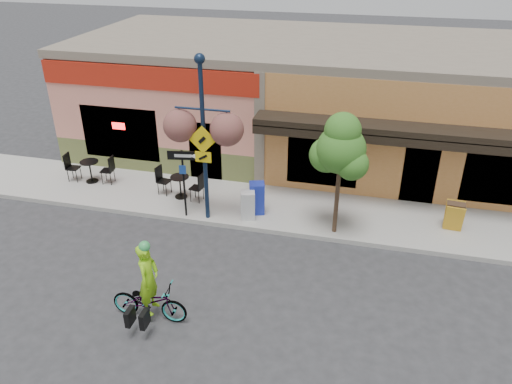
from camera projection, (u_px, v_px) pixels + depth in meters
ground at (265, 242)px, 14.89m from camera, size 90.00×90.00×0.00m
sidewalk at (279, 208)px, 16.57m from camera, size 24.00×3.00×0.15m
curb at (269, 231)px, 15.32m from camera, size 24.00×0.12×0.15m
building at (307, 96)px, 20.26m from camera, size 18.20×8.20×4.50m
bicycle at (149, 301)px, 11.82m from camera, size 1.88×0.67×0.98m
cyclist_rider at (150, 287)px, 11.61m from camera, size 0.45×0.67×1.83m
lamp_post at (204, 142)px, 14.69m from camera, size 1.66×0.69×5.18m
one_way_sign at (184, 184)px, 15.47m from camera, size 0.89×0.33×2.26m
cafe_set_left at (90, 168)px, 17.88m from camera, size 1.80×1.00×1.04m
cafe_set_right at (180, 184)px, 16.85m from camera, size 1.81×1.11×1.02m
newspaper_box_blue at (257, 198)px, 15.92m from camera, size 0.57×0.54×1.05m
newspaper_box_grey at (248, 205)px, 15.63m from camera, size 0.53×0.50×0.94m
street_tree at (339, 175)px, 14.28m from camera, size 1.70×1.70×3.81m
sandwich_board at (454, 219)px, 14.94m from camera, size 0.57×0.44×0.90m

